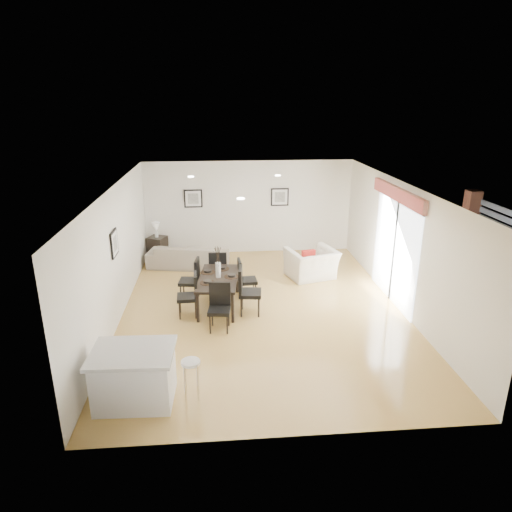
{
  "coord_description": "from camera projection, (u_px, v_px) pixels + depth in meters",
  "views": [
    {
      "loc": [
        -0.92,
        -9.0,
        4.35
      ],
      "look_at": [
        -0.11,
        0.4,
        1.09
      ],
      "focal_mm": 32.0,
      "sensor_mm": 36.0,
      "label": 1
    }
  ],
  "objects": [
    {
      "name": "ceiling",
      "position": [
        263.0,
        186.0,
        9.09
      ],
      "size": [
        6.0,
        8.0,
        0.02
      ],
      "primitive_type": "cube",
      "color": "white",
      "rests_on": "wall_back"
    },
    {
      "name": "table_lamp",
      "position": [
        156.0,
        228.0,
        12.91
      ],
      "size": [
        0.22,
        0.22,
        0.42
      ],
      "color": "white",
      "rests_on": "side_table"
    },
    {
      "name": "wall_left",
      "position": [
        116.0,
        254.0,
        9.28
      ],
      "size": [
        0.04,
        8.0,
        2.7
      ],
      "primitive_type": "cube",
      "color": "white",
      "rests_on": "ground"
    },
    {
      "name": "framed_print_back_right",
      "position": [
        280.0,
        197.0,
        13.24
      ],
      "size": [
        0.52,
        0.04,
        0.52
      ],
      "color": "black",
      "rests_on": "wall_back"
    },
    {
      "name": "dining_chair_wnear",
      "position": [
        191.0,
        293.0,
        9.51
      ],
      "size": [
        0.44,
        0.44,
        0.94
      ],
      "rotation": [
        0.0,
        0.0,
        -1.52
      ],
      "color": "black",
      "rests_on": "ground"
    },
    {
      "name": "dining_chair_head",
      "position": [
        220.0,
        304.0,
        8.98
      ],
      "size": [
        0.47,
        0.47,
        0.95
      ],
      "rotation": [
        0.0,
        0.0,
        -0.12
      ],
      "color": "black",
      "rests_on": "ground"
    },
    {
      "name": "kitchen_island",
      "position": [
        134.0,
        376.0,
        6.82
      ],
      "size": [
        1.25,
        0.98,
        0.85
      ],
      "rotation": [
        0.0,
        0.0,
        -0.04
      ],
      "color": "white",
      "rests_on": "ground"
    },
    {
      "name": "vase",
      "position": [
        218.0,
        266.0,
        9.8
      ],
      "size": [
        0.85,
        1.33,
        0.7
      ],
      "color": "white",
      "rests_on": "dining_table"
    },
    {
      "name": "side_table",
      "position": [
        157.0,
        247.0,
        13.1
      ],
      "size": [
        0.61,
        0.61,
        0.62
      ],
      "primitive_type": "cube",
      "rotation": [
        0.0,
        0.0,
        -0.41
      ],
      "color": "black",
      "rests_on": "ground"
    },
    {
      "name": "ground",
      "position": [
        262.0,
        309.0,
        9.97
      ],
      "size": [
        8.0,
        8.0,
        0.0
      ],
      "primitive_type": "plane",
      "color": "tan",
      "rests_on": "ground"
    },
    {
      "name": "dining_chair_efar",
      "position": [
        244.0,
        277.0,
        10.38
      ],
      "size": [
        0.44,
        0.44,
        0.92
      ],
      "rotation": [
        0.0,
        0.0,
        1.64
      ],
      "color": "black",
      "rests_on": "ground"
    },
    {
      "name": "framed_print_back_left",
      "position": [
        193.0,
        199.0,
        13.04
      ],
      "size": [
        0.52,
        0.04,
        0.52
      ],
      "color": "black",
      "rests_on": "wall_back"
    },
    {
      "name": "dining_chair_foot",
      "position": [
        218.0,
        268.0,
        10.9
      ],
      "size": [
        0.44,
        0.44,
        0.94
      ],
      "rotation": [
        0.0,
        0.0,
        3.1
      ],
      "color": "black",
      "rests_on": "ground"
    },
    {
      "name": "coffee_table",
      "position": [
        222.0,
        276.0,
        11.33
      ],
      "size": [
        1.01,
        0.75,
        0.36
      ],
      "primitive_type": "cube",
      "rotation": [
        0.0,
        0.0,
        -0.25
      ],
      "color": "black",
      "rests_on": "ground"
    },
    {
      "name": "dining_chair_wfar",
      "position": [
        193.0,
        277.0,
        10.27
      ],
      "size": [
        0.49,
        0.49,
        0.98
      ],
      "rotation": [
        0.0,
        0.0,
        -1.69
      ],
      "color": "black",
      "rests_on": "ground"
    },
    {
      "name": "courtyard_plant_b",
      "position": [
        484.0,
        266.0,
        11.44
      ],
      "size": [
        0.43,
        0.43,
        0.74
      ],
      "primitive_type": "imported",
      "rotation": [
        0.0,
        0.0,
        -0.04
      ],
      "color": "#345022",
      "rests_on": "ground"
    },
    {
      "name": "wall_right",
      "position": [
        402.0,
        247.0,
        9.78
      ],
      "size": [
        0.04,
        8.0,
        2.7
      ],
      "primitive_type": "cube",
      "color": "white",
      "rests_on": "ground"
    },
    {
      "name": "bar_stool",
      "position": [
        191.0,
        366.0,
        6.85
      ],
      "size": [
        0.29,
        0.29,
        0.64
      ],
      "color": "white",
      "rests_on": "ground"
    },
    {
      "name": "cushion",
      "position": [
        308.0,
        257.0,
        11.43
      ],
      "size": [
        0.36,
        0.19,
        0.35
      ],
      "primitive_type": "cube",
      "rotation": [
        0.0,
        0.0,
        3.41
      ],
      "color": "#A61D15",
      "rests_on": "armchair"
    },
    {
      "name": "sliding_door",
      "position": [
        396.0,
        229.0,
        9.95
      ],
      "size": [
        0.12,
        2.7,
        2.57
      ],
      "color": "white",
      "rests_on": "wall_right"
    },
    {
      "name": "framed_print_left_wall",
      "position": [
        114.0,
        243.0,
        9.0
      ],
      "size": [
        0.04,
        0.52,
        0.52
      ],
      "rotation": [
        0.0,
        0.0,
        1.57
      ],
      "color": "black",
      "rests_on": "wall_left"
    },
    {
      "name": "sofa",
      "position": [
        188.0,
        256.0,
        12.39
      ],
      "size": [
        2.26,
        1.23,
        0.63
      ],
      "primitive_type": "imported",
      "rotation": [
        0.0,
        0.0,
        2.95
      ],
      "color": "gray",
      "rests_on": "ground"
    },
    {
      "name": "dining_chair_enear",
      "position": [
        246.0,
        288.0,
        9.59
      ],
      "size": [
        0.51,
        0.51,
        1.03
      ],
      "rotation": [
        0.0,
        0.0,
        1.46
      ],
      "color": "black",
      "rests_on": "ground"
    },
    {
      "name": "wall_back",
      "position": [
        249.0,
        207.0,
        13.3
      ],
      "size": [
        6.0,
        0.04,
        2.7
      ],
      "primitive_type": "cube",
      "color": "white",
      "rests_on": "ground"
    },
    {
      "name": "armchair",
      "position": [
        311.0,
        264.0,
        11.61
      ],
      "size": [
        1.4,
        1.3,
        0.75
      ],
      "primitive_type": "imported",
      "rotation": [
        0.0,
        0.0,
        3.43
      ],
      "color": "beige",
      "rests_on": "ground"
    },
    {
      "name": "dining_table",
      "position": [
        218.0,
        280.0,
        9.91
      ],
      "size": [
        1.0,
        1.73,
        0.69
      ],
      "rotation": [
        0.0,
        0.0,
        -0.11
      ],
      "color": "black",
      "rests_on": "ground"
    },
    {
      "name": "wall_front",
      "position": [
        294.0,
        350.0,
        5.76
      ],
      "size": [
        6.0,
        0.04,
        2.7
      ],
      "primitive_type": "cube",
      "color": "white",
      "rests_on": "ground"
    }
  ]
}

